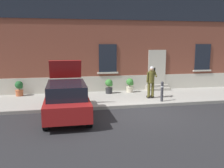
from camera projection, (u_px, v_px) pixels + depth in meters
name	position (u px, v px, depth m)	size (l,w,h in m)	color
ground_plane	(141.00, 113.00, 11.06)	(80.00, 80.00, 0.00)	#232326
sidewalk	(126.00, 98.00, 13.76)	(24.00, 3.60, 0.15)	#99968E
curb_edge	(135.00, 106.00, 11.96)	(24.00, 0.12, 0.15)	gray
building_facade	(116.00, 33.00, 15.56)	(24.00, 1.52, 7.50)	brown
entrance_stoop	(158.00, 88.00, 15.69)	(1.49, 0.64, 0.32)	#9E998E
hatchback_car_red	(67.00, 99.00, 10.28)	(1.79, 4.07, 2.34)	maroon
bollard_near_person	(162.00, 91.00, 12.55)	(0.15, 0.15, 1.04)	#333338
person_on_phone	(151.00, 80.00, 13.19)	(0.51, 0.48, 1.75)	#514C1E
planter_terracotta	(19.00, 88.00, 13.86)	(0.44, 0.44, 0.86)	#B25B38
planter_olive	(65.00, 87.00, 14.16)	(0.44, 0.44, 0.86)	#606B38
planter_charcoal	(109.00, 86.00, 14.55)	(0.44, 0.44, 0.86)	#2D2D30
planter_cream	(130.00, 85.00, 14.90)	(0.44, 0.44, 0.86)	beige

